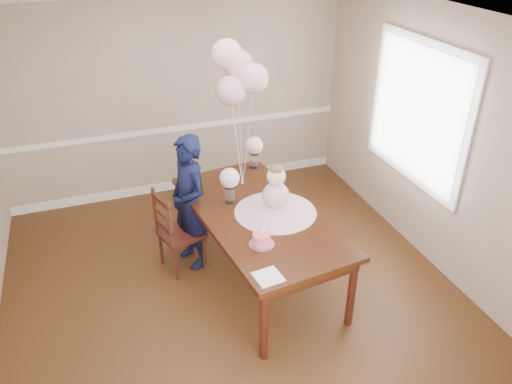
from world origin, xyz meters
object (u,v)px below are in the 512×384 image
(birthday_cake, at_px, (262,239))
(woman, at_px, (189,203))
(dining_chair_seat, at_px, (181,233))
(dining_table_top, at_px, (258,215))

(birthday_cake, bearing_deg, woman, 112.68)
(birthday_cake, height_order, dining_chair_seat, birthday_cake)
(dining_table_top, relative_size, woman, 1.43)
(birthday_cake, relative_size, woman, 0.11)
(birthday_cake, bearing_deg, dining_table_top, 73.13)
(birthday_cake, distance_m, woman, 1.12)
(dining_table_top, bearing_deg, birthday_cake, -113.96)
(dining_table_top, distance_m, birthday_cake, 0.54)
(woman, bearing_deg, dining_chair_seat, -84.39)
(dining_chair_seat, distance_m, woman, 0.35)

